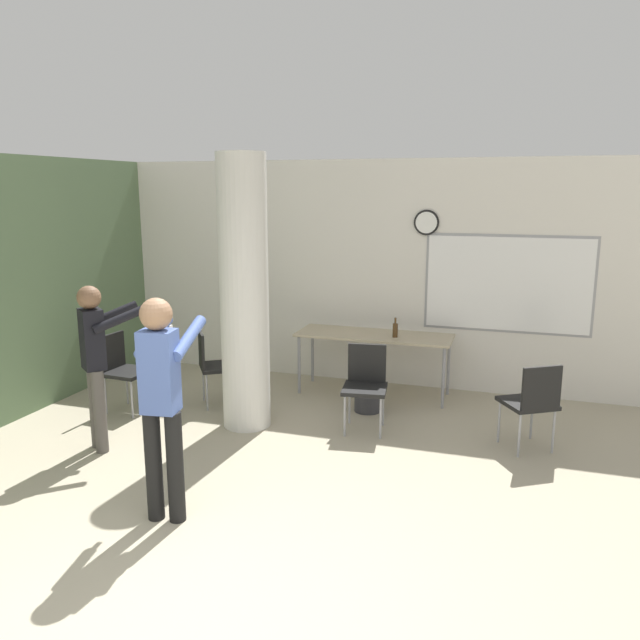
{
  "coord_description": "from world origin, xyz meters",
  "views": [
    {
      "loc": [
        1.63,
        -2.56,
        2.46
      ],
      "look_at": [
        -0.14,
        2.9,
        1.24
      ],
      "focal_mm": 35.0,
      "sensor_mm": 36.0,
      "label": 1
    }
  ],
  "objects": [
    {
      "name": "chair_mid_room",
      "position": [
        1.81,
        3.34,
        0.51
      ],
      "size": [
        0.61,
        0.61,
        0.87
      ],
      "color": "black",
      "rests_on": "ground_plane"
    },
    {
      "name": "chair_near_pillar",
      "position": [
        -1.63,
        3.58,
        0.51
      ],
      "size": [
        0.61,
        0.61,
        0.87
      ],
      "color": "black",
      "rests_on": "ground_plane"
    },
    {
      "name": "person_watching_back",
      "position": [
        -2.09,
        2.14,
        0.93
      ],
      "size": [
        0.58,
        0.62,
        1.59
      ],
      "color": "#514C47",
      "rests_on": "ground_plane"
    },
    {
      "name": "person_playing_front",
      "position": [
        -0.8,
        1.2,
        1.0
      ],
      "size": [
        0.44,
        0.65,
        1.7
      ],
      "color": "black",
      "rests_on": "ground_plane"
    },
    {
      "name": "wall_left_accent",
      "position": [
        -3.5,
        2.5,
        1.4
      ],
      "size": [
        0.12,
        7.0,
        2.8
      ],
      "color": "#5B7551",
      "rests_on": "ground_plane"
    },
    {
      "name": "chair_by_left_wall",
      "position": [
        -2.52,
        3.11,
        0.51
      ],
      "size": [
        0.47,
        0.47,
        0.87
      ],
      "color": "black",
      "rests_on": "ground_plane"
    },
    {
      "name": "bottle_on_table",
      "position": [
        0.29,
        4.44,
        0.84
      ],
      "size": [
        0.06,
        0.06,
        0.23
      ],
      "color": "#4C3319",
      "rests_on": "folding_table"
    },
    {
      "name": "chair_table_front",
      "position": [
        0.19,
        3.41,
        0.51
      ],
      "size": [
        0.5,
        0.5,
        0.87
      ],
      "color": "black",
      "rests_on": "ground_plane"
    },
    {
      "name": "wall_back",
      "position": [
        0.03,
        5.06,
        1.4
      ],
      "size": [
        8.0,
        0.15,
        2.8
      ],
      "color": "silver",
      "rests_on": "ground_plane"
    },
    {
      "name": "support_pillar",
      "position": [
        -1.02,
        3.13,
        1.4
      ],
      "size": [
        0.5,
        0.5,
        2.8
      ],
      "color": "silver",
      "rests_on": "ground_plane"
    },
    {
      "name": "folding_table",
      "position": [
        0.02,
        4.52,
        0.7
      ],
      "size": [
        1.85,
        0.63,
        0.75
      ],
      "color": "tan",
      "rests_on": "ground_plane"
    },
    {
      "name": "waste_bin",
      "position": [
        0.09,
        3.92,
        0.15
      ],
      "size": [
        0.3,
        0.3,
        0.31
      ],
      "color": "#38383D",
      "rests_on": "ground_plane"
    }
  ]
}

